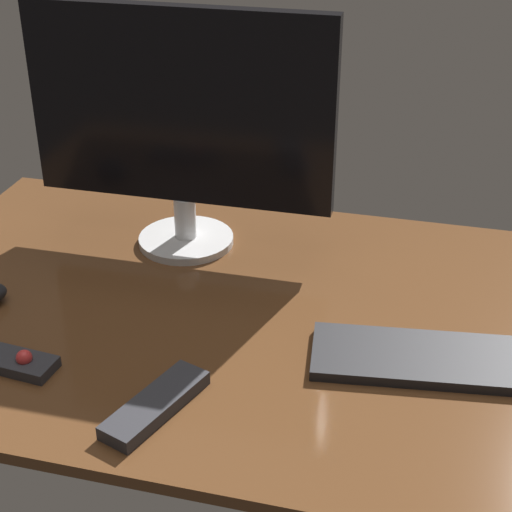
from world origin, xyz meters
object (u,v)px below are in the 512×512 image
at_px(monitor, 180,120).
at_px(media_remote, 7,360).
at_px(keyboard, 436,359).
at_px(tv_remote, 156,404).

distance_m(monitor, media_remote, 0.53).
xyz_separation_m(monitor, media_remote, (-0.14, -0.45, -0.25)).
distance_m(monitor, keyboard, 0.63).
xyz_separation_m(media_remote, tv_remote, (0.26, -0.04, 0.00)).
bearing_deg(tv_remote, monitor, 33.19).
height_order(monitor, media_remote, monitor).
bearing_deg(keyboard, monitor, 143.60).
distance_m(keyboard, tv_remote, 0.44).
bearing_deg(monitor, keyboard, -29.54).
xyz_separation_m(keyboard, media_remote, (-0.64, -0.17, 0.00)).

